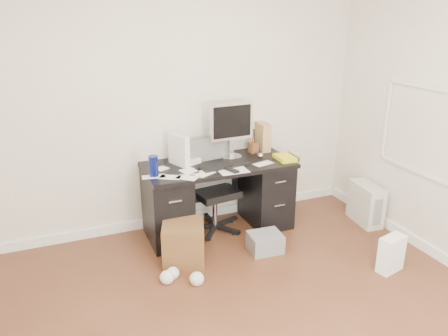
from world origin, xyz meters
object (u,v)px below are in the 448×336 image
(office_chair, at_px, (215,187))
(wicker_basket, at_px, (183,242))
(lcd_monitor, at_px, (231,130))
(desk, at_px, (219,195))
(keyboard, at_px, (224,165))
(pc_tower, at_px, (366,204))

(office_chair, height_order, wicker_basket, office_chair)
(lcd_monitor, height_order, wicker_basket, lcd_monitor)
(desk, relative_size, keyboard, 3.06)
(office_chair, distance_m, wicker_basket, 0.74)
(keyboard, distance_m, pc_tower, 1.66)
(lcd_monitor, relative_size, pc_tower, 1.35)
(lcd_monitor, relative_size, office_chair, 0.62)
(wicker_basket, bearing_deg, pc_tower, 0.07)
(lcd_monitor, xyz_separation_m, office_chair, (-0.22, -0.08, -0.57))
(office_chair, bearing_deg, pc_tower, -24.78)
(lcd_monitor, relative_size, wicker_basket, 1.58)
(keyboard, relative_size, office_chair, 0.51)
(desk, height_order, lcd_monitor, lcd_monitor)
(desk, bearing_deg, lcd_monitor, 29.54)
(lcd_monitor, height_order, keyboard, lcd_monitor)
(wicker_basket, bearing_deg, desk, 40.26)
(pc_tower, bearing_deg, office_chair, 169.61)
(desk, distance_m, wicker_basket, 0.72)
(lcd_monitor, distance_m, office_chair, 0.61)
(keyboard, xyz_separation_m, office_chair, (-0.05, 0.14, -0.28))
(desk, height_order, pc_tower, desk)
(desk, height_order, keyboard, keyboard)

